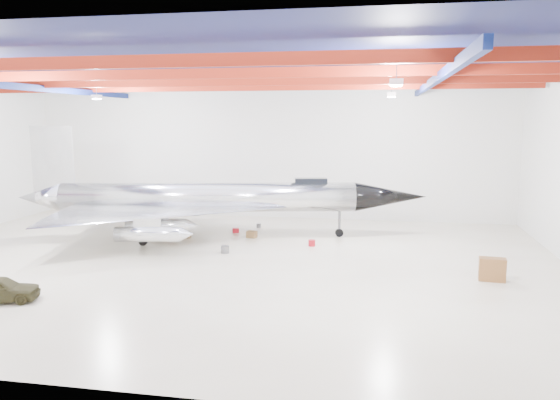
# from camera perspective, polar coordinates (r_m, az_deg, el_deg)

# --- Properties ---
(floor) EXTENTS (40.00, 40.00, 0.00)m
(floor) POSITION_cam_1_polar(r_m,az_deg,el_deg) (31.92, -7.16, -6.46)
(floor) COLOR beige
(floor) RESTS_ON ground
(wall_back) EXTENTS (40.00, 0.00, 40.00)m
(wall_back) POSITION_cam_1_polar(r_m,az_deg,el_deg) (45.44, -1.53, 5.10)
(wall_back) COLOR silver
(wall_back) RESTS_ON floor
(ceiling) EXTENTS (40.00, 40.00, 0.00)m
(ceiling) POSITION_cam_1_polar(r_m,az_deg,el_deg) (30.97, -7.54, 13.61)
(ceiling) COLOR #0A0F38
(ceiling) RESTS_ON wall_back
(ceiling_structure) EXTENTS (39.50, 29.50, 1.08)m
(ceiling_structure) POSITION_cam_1_polar(r_m,az_deg,el_deg) (30.92, -7.52, 12.36)
(ceiling_structure) COLOR maroon
(ceiling_structure) RESTS_ON ceiling
(jet_aircraft) EXTENTS (28.08, 18.99, 7.72)m
(jet_aircraft) POSITION_cam_1_polar(r_m,az_deg,el_deg) (38.05, -7.52, -0.14)
(jet_aircraft) COLOR silver
(jet_aircraft) RESTS_ON floor
(desk) EXTENTS (1.36, 0.79, 1.19)m
(desk) POSITION_cam_1_polar(r_m,az_deg,el_deg) (30.02, 21.29, -6.78)
(desk) COLOR brown
(desk) RESTS_ON floor
(crate_ply) EXTENTS (0.60, 0.53, 0.35)m
(crate_ply) POSITION_cam_1_polar(r_m,az_deg,el_deg) (38.56, -11.15, -3.67)
(crate_ply) COLOR olive
(crate_ply) RESTS_ON floor
(toolbox_red) EXTENTS (0.56, 0.50, 0.32)m
(toolbox_red) POSITION_cam_1_polar(r_m,az_deg,el_deg) (39.80, -4.65, -3.18)
(toolbox_red) COLOR #A1101A
(toolbox_red) RESTS_ON floor
(engine_drum) EXTENTS (0.59, 0.59, 0.45)m
(engine_drum) POSITION_cam_1_polar(r_m,az_deg,el_deg) (33.87, -5.77, -5.16)
(engine_drum) COLOR #59595B
(engine_drum) RESTS_ON floor
(parts_bin) EXTENTS (0.75, 0.65, 0.46)m
(parts_bin) POSITION_cam_1_polar(r_m,az_deg,el_deg) (38.07, -2.97, -3.60)
(parts_bin) COLOR olive
(parts_bin) RESTS_ON floor
(crate_small) EXTENTS (0.36, 0.29, 0.24)m
(crate_small) POSITION_cam_1_polar(r_m,az_deg,el_deg) (40.52, -15.83, -3.33)
(crate_small) COLOR #59595B
(crate_small) RESTS_ON floor
(tool_chest) EXTENTS (0.57, 0.57, 0.40)m
(tool_chest) POSITION_cam_1_polar(r_m,az_deg,el_deg) (35.59, 3.34, -4.51)
(tool_chest) COLOR #A1101A
(tool_chest) RESTS_ON floor
(oil_barrel) EXTENTS (0.52, 0.43, 0.34)m
(oil_barrel) POSITION_cam_1_polar(r_m,az_deg,el_deg) (38.52, -9.71, -3.66)
(oil_barrel) COLOR olive
(oil_barrel) RESTS_ON floor
(spares_box) EXTENTS (0.39, 0.39, 0.32)m
(spares_box) POSITION_cam_1_polar(r_m,az_deg,el_deg) (41.44, -2.24, -2.70)
(spares_box) COLOR #59595B
(spares_box) RESTS_ON floor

